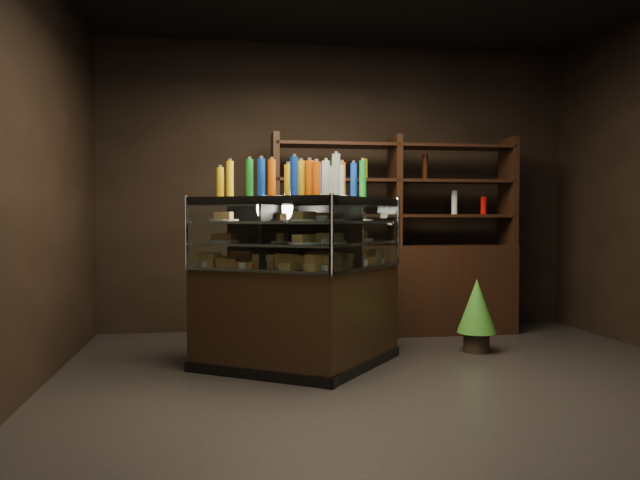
# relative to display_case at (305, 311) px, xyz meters

# --- Properties ---
(ground) EXTENTS (5.00, 5.00, 0.00)m
(ground) POSITION_rel_display_case_xyz_m (0.62, -0.75, -0.45)
(ground) COLOR black
(ground) RESTS_ON ground
(room_shell) EXTENTS (5.02, 5.02, 3.01)m
(room_shell) POSITION_rel_display_case_xyz_m (0.62, -0.75, 1.49)
(room_shell) COLOR black
(room_shell) RESTS_ON ground
(display_case) EXTENTS (1.78, 1.35, 1.35)m
(display_case) POSITION_rel_display_case_xyz_m (0.00, 0.00, 0.00)
(display_case) COLOR black
(display_case) RESTS_ON ground
(food_display) EXTENTS (1.44, 0.99, 0.42)m
(food_display) POSITION_rel_display_case_xyz_m (0.00, -0.01, 0.54)
(food_display) COLOR #D7874D
(food_display) RESTS_ON display_case
(bottles_top) EXTENTS (1.27, 0.85, 0.30)m
(bottles_top) POSITION_rel_display_case_xyz_m (-0.00, 0.00, 1.02)
(bottles_top) COLOR black
(bottles_top) RESTS_ON display_case
(potted_conifer) EXTENTS (0.34, 0.34, 0.73)m
(potted_conifer) POSITION_rel_display_case_xyz_m (1.57, 0.37, -0.04)
(potted_conifer) COLOR black
(potted_conifer) RESTS_ON ground
(back_shelving) EXTENTS (2.48, 0.45, 2.00)m
(back_shelving) POSITION_rel_display_case_xyz_m (1.09, 1.30, 0.15)
(back_shelving) COLOR black
(back_shelving) RESTS_ON ground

